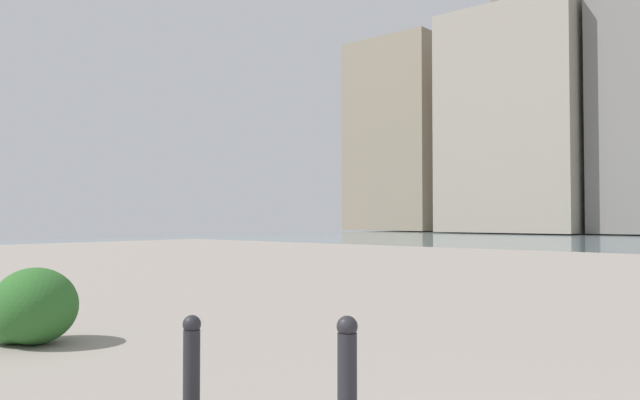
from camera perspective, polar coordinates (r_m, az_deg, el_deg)
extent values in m
cube|color=#9E9384|center=(72.31, 18.29, 6.60)|extent=(14.66, 14.47, 23.58)
cube|color=#6E675C|center=(75.27, 18.20, 16.43)|extent=(5.28, 5.21, 2.40)
cube|color=gray|center=(80.90, 7.95, 5.72)|extent=(11.83, 11.82, 23.77)
cylinder|color=#232328|center=(3.94, 2.52, -17.63)|extent=(0.12, 0.12, 0.77)
sphere|color=#232328|center=(3.84, 2.51, -11.53)|extent=(0.13, 0.13, 0.13)
cylinder|color=#232328|center=(4.64, -11.73, -15.71)|extent=(0.12, 0.12, 0.67)
sphere|color=#232328|center=(4.57, -11.70, -11.12)|extent=(0.13, 0.13, 0.13)
ellipsoid|color=#387533|center=(8.19, -26.28, -9.49)|extent=(0.77, 0.70, 0.66)
ellipsoid|color=#2D6628|center=(8.04, -24.75, -8.83)|extent=(1.05, 0.94, 0.89)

